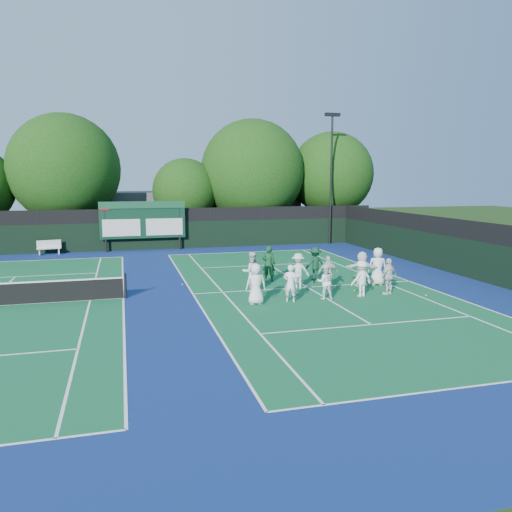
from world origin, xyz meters
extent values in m
plane|color=#19330D|center=(0.00, 0.00, 0.00)|extent=(120.00, 120.00, 0.00)
cube|color=navy|center=(-6.00, 1.00, 0.00)|extent=(34.00, 32.00, 0.01)
cube|color=#125B31|center=(0.00, 1.00, 0.01)|extent=(10.97, 23.77, 0.00)
cube|color=white|center=(0.00, -10.88, 0.01)|extent=(10.97, 0.08, 0.00)
cube|color=white|center=(0.00, 12.88, 0.01)|extent=(10.97, 0.08, 0.00)
cube|color=white|center=(-5.49, 1.00, 0.01)|extent=(0.08, 23.77, 0.00)
cube|color=white|center=(5.49, 1.00, 0.01)|extent=(0.08, 23.77, 0.00)
cube|color=white|center=(-4.12, 1.00, 0.01)|extent=(0.08, 23.77, 0.00)
cube|color=white|center=(4.12, 1.00, 0.01)|extent=(0.08, 23.77, 0.00)
cube|color=white|center=(0.00, -5.40, 0.01)|extent=(8.23, 0.08, 0.00)
cube|color=white|center=(0.00, 7.40, 0.01)|extent=(8.23, 0.08, 0.00)
cube|color=white|center=(0.00, 1.00, 0.01)|extent=(0.08, 12.80, 0.00)
cube|color=white|center=(-14.00, 12.88, 0.01)|extent=(10.97, 0.08, 0.00)
cube|color=white|center=(-8.52, 1.00, 0.01)|extent=(0.08, 23.77, 0.00)
cube|color=white|center=(-9.88, 1.00, 0.01)|extent=(0.08, 23.77, 0.00)
cube|color=white|center=(-14.00, 7.40, 0.01)|extent=(8.23, 0.08, 0.00)
cube|color=black|center=(-6.00, 16.00, 1.00)|extent=(34.00, 0.08, 2.00)
cube|color=black|center=(-6.00, 16.00, 2.50)|extent=(34.00, 0.05, 1.00)
cube|color=black|center=(9.00, 1.00, 1.00)|extent=(0.08, 32.00, 2.00)
cube|color=black|center=(9.00, 1.00, 2.50)|extent=(0.05, 32.00, 1.00)
cylinder|color=black|center=(-9.60, 15.60, 1.75)|extent=(0.16, 0.16, 3.50)
cylinder|color=black|center=(-4.40, 15.60, 1.75)|extent=(0.16, 0.16, 3.50)
cube|color=black|center=(-7.00, 15.60, 2.20)|extent=(6.00, 0.15, 2.60)
cube|color=#134429|center=(-7.00, 15.50, 3.30)|extent=(6.00, 0.05, 0.50)
cube|color=silver|center=(-8.50, 15.50, 1.70)|extent=(2.60, 0.04, 1.20)
cube|color=silver|center=(-5.50, 15.50, 1.70)|extent=(2.60, 0.04, 1.20)
cube|color=maroon|center=(-9.60, 15.50, 3.20)|extent=(0.70, 0.04, 0.50)
cube|color=#505055|center=(-2.00, 24.00, 2.00)|extent=(18.00, 6.00, 4.00)
cylinder|color=black|center=(7.50, 15.70, 5.00)|extent=(0.16, 0.16, 10.00)
cube|color=black|center=(7.50, 15.70, 10.00)|extent=(1.20, 0.30, 0.25)
cylinder|color=black|center=(-8.40, 1.00, 0.55)|extent=(0.10, 0.10, 1.10)
cube|color=silver|center=(-13.34, 15.30, 0.43)|extent=(1.60, 0.69, 0.06)
cube|color=silver|center=(-13.34, 15.45, 0.72)|extent=(1.53, 0.35, 0.52)
cube|color=silver|center=(-13.96, 15.30, 0.21)|extent=(0.13, 0.37, 0.41)
cube|color=silver|center=(-12.72, 15.30, 0.21)|extent=(0.13, 0.37, 0.41)
cylinder|color=black|center=(-12.46, 19.50, 1.40)|extent=(0.44, 0.44, 2.80)
sphere|color=#12360C|center=(-12.46, 19.50, 5.87)|extent=(8.20, 8.20, 8.20)
sphere|color=#12360C|center=(-11.86, 19.80, 5.05)|extent=(5.74, 5.74, 5.74)
cylinder|color=black|center=(-3.47, 19.50, 1.12)|extent=(0.44, 0.44, 2.24)
sphere|color=#12360C|center=(-3.47, 19.50, 4.18)|extent=(5.17, 5.17, 5.17)
sphere|color=#12360C|center=(-2.87, 19.80, 3.66)|extent=(3.62, 3.62, 3.62)
cylinder|color=black|center=(2.12, 19.50, 1.24)|extent=(0.44, 0.44, 2.48)
sphere|color=#12360C|center=(2.12, 19.50, 5.69)|extent=(8.56, 8.56, 8.56)
sphere|color=#12360C|center=(2.72, 19.80, 4.83)|extent=(5.99, 5.99, 5.99)
cylinder|color=black|center=(9.18, 19.50, 1.43)|extent=(0.44, 0.44, 2.85)
sphere|color=#12360C|center=(9.18, 19.50, 5.54)|extent=(7.16, 7.16, 7.16)
sphere|color=#12360C|center=(9.78, 19.80, 4.82)|extent=(5.01, 5.01, 5.01)
sphere|color=#B3D118|center=(3.49, 2.96, 0.03)|extent=(0.07, 0.07, 0.07)
sphere|color=#B3D118|center=(4.47, -2.02, 0.03)|extent=(0.07, 0.07, 0.07)
sphere|color=#B3D118|center=(-5.71, 3.04, 0.03)|extent=(0.07, 0.07, 0.07)
sphere|color=#B3D118|center=(-0.23, 4.45, 0.03)|extent=(0.07, 0.07, 0.07)
sphere|color=#B3D118|center=(1.80, -0.37, 0.03)|extent=(0.07, 0.07, 0.07)
imported|color=white|center=(-3.20, -1.46, 0.85)|extent=(0.90, 0.65, 1.71)
imported|color=white|center=(-1.71, -1.48, 0.80)|extent=(0.69, 0.59, 1.60)
imported|color=white|center=(-0.09, -1.40, 0.76)|extent=(0.88, 0.77, 1.52)
imported|color=white|center=(1.63, -1.34, 0.80)|extent=(1.14, 0.80, 1.61)
imported|color=silver|center=(2.98, -1.32, 0.82)|extent=(1.05, 0.73, 1.65)
imported|color=silver|center=(-2.79, 0.86, 0.93)|extent=(0.92, 0.73, 1.86)
imported|color=silver|center=(-0.51, 0.89, 0.84)|extent=(1.15, 0.75, 1.68)
imported|color=silver|center=(0.79, 0.36, 0.80)|extent=(0.99, 0.56, 1.60)
imported|color=white|center=(2.63, 0.59, 0.85)|extent=(1.65, 1.00, 1.70)
imported|color=white|center=(3.50, 0.64, 0.92)|extent=(1.05, 0.87, 1.84)
imported|color=#103B1E|center=(-1.41, 2.74, 0.91)|extent=(0.76, 0.60, 1.83)
imported|color=#0E351F|center=(1.01, 2.57, 0.85)|extent=(1.17, 0.78, 1.69)
camera|label=1|loc=(-8.42, -20.89, 5.16)|focal=35.00mm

